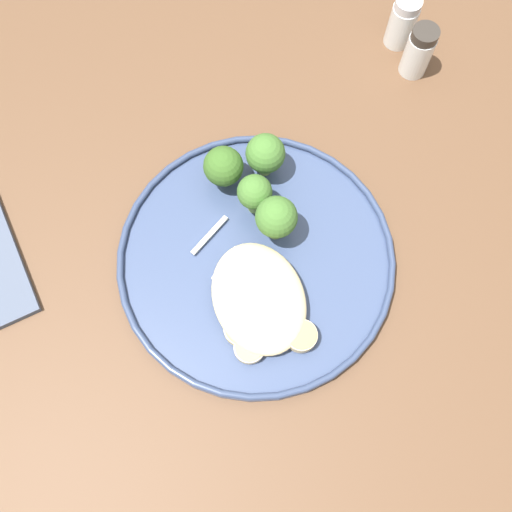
{
  "coord_description": "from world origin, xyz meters",
  "views": [
    {
      "loc": [
        0.14,
        -0.1,
        1.34
      ],
      "look_at": [
        -0.04,
        -0.03,
        0.76
      ],
      "focal_mm": 41.74,
      "sensor_mm": 36.0,
      "label": 1
    }
  ],
  "objects_px": {
    "seared_scallop_tilted_round": "(301,336)",
    "broccoli_floret_rear_charred": "(265,154)",
    "pepper_shaker": "(419,51)",
    "dinner_plate": "(256,260)",
    "salt_shaker": "(403,22)",
    "broccoli_floret_split_head": "(255,193)",
    "seared_scallop_left_edge": "(246,301)",
    "seared_scallop_front_small": "(271,311)",
    "broccoli_floret_beside_noodles": "(223,167)",
    "seared_scallop_large_seared": "(242,329)",
    "broccoli_floret_small_sprig": "(279,217)",
    "seared_scallop_on_noodles": "(249,348)"
  },
  "relations": [
    {
      "from": "dinner_plate",
      "to": "pepper_shaker",
      "type": "distance_m",
      "value": 0.31
    },
    {
      "from": "broccoli_floret_split_head",
      "to": "broccoli_floret_small_sprig",
      "type": "bearing_deg",
      "value": 20.1
    },
    {
      "from": "seared_scallop_left_edge",
      "to": "broccoli_floret_small_sprig",
      "type": "height_order",
      "value": "broccoli_floret_small_sprig"
    },
    {
      "from": "broccoli_floret_rear_charred",
      "to": "salt_shaker",
      "type": "height_order",
      "value": "broccoli_floret_rear_charred"
    },
    {
      "from": "seared_scallop_on_noodles",
      "to": "seared_scallop_left_edge",
      "type": "relative_size",
      "value": 0.93
    },
    {
      "from": "dinner_plate",
      "to": "salt_shaker",
      "type": "height_order",
      "value": "salt_shaker"
    },
    {
      "from": "seared_scallop_large_seared",
      "to": "broccoli_floret_rear_charred",
      "type": "distance_m",
      "value": 0.18
    },
    {
      "from": "broccoli_floret_beside_noodles",
      "to": "pepper_shaker",
      "type": "xyz_separation_m",
      "value": [
        -0.07,
        0.26,
        -0.01
      ]
    },
    {
      "from": "dinner_plate",
      "to": "seared_scallop_tilted_round",
      "type": "bearing_deg",
      "value": 7.88
    },
    {
      "from": "broccoli_floret_rear_charred",
      "to": "seared_scallop_tilted_round",
      "type": "bearing_deg",
      "value": -9.6
    },
    {
      "from": "seared_scallop_tilted_round",
      "to": "seared_scallop_on_noodles",
      "type": "bearing_deg",
      "value": -97.35
    },
    {
      "from": "pepper_shaker",
      "to": "seared_scallop_on_noodles",
      "type": "bearing_deg",
      "value": -49.68
    },
    {
      "from": "seared_scallop_left_edge",
      "to": "salt_shaker",
      "type": "distance_m",
      "value": 0.38
    },
    {
      "from": "seared_scallop_left_edge",
      "to": "broccoli_floret_rear_charred",
      "type": "xyz_separation_m",
      "value": [
        -0.14,
        0.07,
        0.02
      ]
    },
    {
      "from": "dinner_plate",
      "to": "broccoli_floret_split_head",
      "type": "height_order",
      "value": "broccoli_floret_split_head"
    },
    {
      "from": "seared_scallop_front_small",
      "to": "salt_shaker",
      "type": "bearing_deg",
      "value": 135.44
    },
    {
      "from": "pepper_shaker",
      "to": "broccoli_floret_rear_charred",
      "type": "bearing_deg",
      "value": -71.6
    },
    {
      "from": "dinner_plate",
      "to": "broccoli_floret_beside_noodles",
      "type": "distance_m",
      "value": 0.1
    },
    {
      "from": "pepper_shaker",
      "to": "seared_scallop_tilted_round",
      "type": "bearing_deg",
      "value": -43.48
    },
    {
      "from": "broccoli_floret_small_sprig",
      "to": "salt_shaker",
      "type": "height_order",
      "value": "broccoli_floret_small_sprig"
    },
    {
      "from": "broccoli_floret_rear_charred",
      "to": "dinner_plate",
      "type": "bearing_deg",
      "value": -25.49
    },
    {
      "from": "seared_scallop_large_seared",
      "to": "broccoli_floret_beside_noodles",
      "type": "xyz_separation_m",
      "value": [
        -0.16,
        0.04,
        0.02
      ]
    },
    {
      "from": "seared_scallop_large_seared",
      "to": "broccoli_floret_rear_charred",
      "type": "xyz_separation_m",
      "value": [
        -0.16,
        0.08,
        0.03
      ]
    },
    {
      "from": "seared_scallop_front_small",
      "to": "broccoli_floret_split_head",
      "type": "distance_m",
      "value": 0.12
    },
    {
      "from": "broccoli_floret_rear_charred",
      "to": "broccoli_floret_split_head",
      "type": "bearing_deg",
      "value": -34.29
    },
    {
      "from": "seared_scallop_on_noodles",
      "to": "broccoli_floret_split_head",
      "type": "height_order",
      "value": "broccoli_floret_split_head"
    },
    {
      "from": "seared_scallop_left_edge",
      "to": "seared_scallop_front_small",
      "type": "height_order",
      "value": "seared_scallop_left_edge"
    },
    {
      "from": "seared_scallop_front_small",
      "to": "pepper_shaker",
      "type": "relative_size",
      "value": 0.48
    },
    {
      "from": "seared_scallop_left_edge",
      "to": "broccoli_floret_split_head",
      "type": "distance_m",
      "value": 0.11
    },
    {
      "from": "broccoli_floret_small_sprig",
      "to": "broccoli_floret_beside_noodles",
      "type": "bearing_deg",
      "value": -156.56
    },
    {
      "from": "seared_scallop_tilted_round",
      "to": "pepper_shaker",
      "type": "relative_size",
      "value": 0.47
    },
    {
      "from": "seared_scallop_on_noodles",
      "to": "seared_scallop_front_small",
      "type": "xyz_separation_m",
      "value": [
        -0.03,
        0.03,
        0.0
      ]
    },
    {
      "from": "seared_scallop_large_seared",
      "to": "pepper_shaker",
      "type": "distance_m",
      "value": 0.38
    },
    {
      "from": "dinner_plate",
      "to": "seared_scallop_tilted_round",
      "type": "height_order",
      "value": "seared_scallop_tilted_round"
    },
    {
      "from": "seared_scallop_tilted_round",
      "to": "broccoli_floret_rear_charred",
      "type": "distance_m",
      "value": 0.19
    },
    {
      "from": "seared_scallop_large_seared",
      "to": "broccoli_floret_split_head",
      "type": "bearing_deg",
      "value": 154.48
    },
    {
      "from": "seared_scallop_large_seared",
      "to": "broccoli_floret_split_head",
      "type": "relative_size",
      "value": 0.63
    },
    {
      "from": "dinner_plate",
      "to": "salt_shaker",
      "type": "bearing_deg",
      "value": 128.96
    },
    {
      "from": "seared_scallop_front_small",
      "to": "broccoli_floret_small_sprig",
      "type": "distance_m",
      "value": 0.09
    },
    {
      "from": "seared_scallop_left_edge",
      "to": "salt_shaker",
      "type": "bearing_deg",
      "value": 131.39
    },
    {
      "from": "dinner_plate",
      "to": "broccoli_floret_rear_charred",
      "type": "xyz_separation_m",
      "value": [
        -0.09,
        0.04,
        0.04
      ]
    },
    {
      "from": "seared_scallop_tilted_round",
      "to": "broccoli_floret_rear_charred",
      "type": "relative_size",
      "value": 0.53
    },
    {
      "from": "seared_scallop_front_small",
      "to": "broccoli_floret_small_sprig",
      "type": "relative_size",
      "value": 0.5
    },
    {
      "from": "seared_scallop_front_small",
      "to": "pepper_shaker",
      "type": "distance_m",
      "value": 0.35
    },
    {
      "from": "salt_shaker",
      "to": "pepper_shaker",
      "type": "bearing_deg",
      "value": 0.0
    },
    {
      "from": "broccoli_floret_small_sprig",
      "to": "broccoli_floret_rear_charred",
      "type": "bearing_deg",
      "value": 170.09
    },
    {
      "from": "seared_scallop_tilted_round",
      "to": "broccoli_floret_beside_noodles",
      "type": "height_order",
      "value": "broccoli_floret_beside_noodles"
    },
    {
      "from": "pepper_shaker",
      "to": "broccoli_floret_beside_noodles",
      "type": "bearing_deg",
      "value": -75.26
    },
    {
      "from": "seared_scallop_large_seared",
      "to": "broccoli_floret_small_sprig",
      "type": "relative_size",
      "value": 0.55
    },
    {
      "from": "seared_scallop_on_noodles",
      "to": "seared_scallop_front_small",
      "type": "relative_size",
      "value": 0.94
    }
  ]
}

